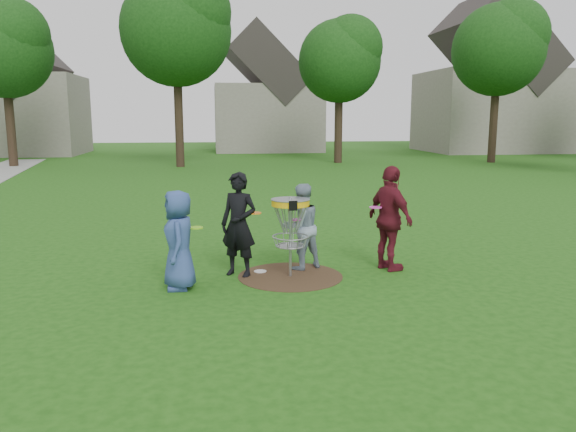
{
  "coord_description": "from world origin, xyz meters",
  "views": [
    {
      "loc": [
        -1.28,
        -9.2,
        2.72
      ],
      "look_at": [
        0.0,
        0.3,
        1.0
      ],
      "focal_mm": 35.0,
      "sensor_mm": 36.0,
      "label": 1
    }
  ],
  "objects": [
    {
      "name": "tree_row",
      "position": [
        0.44,
        20.67,
        6.21
      ],
      "size": [
        51.2,
        17.42,
        9.9
      ],
      "color": "#38281C",
      "rests_on": "ground"
    },
    {
      "name": "dirt_patch",
      "position": [
        0.0,
        0.0,
        0.0
      ],
      "size": [
        1.8,
        1.8,
        0.01
      ],
      "primitive_type": "cylinder",
      "color": "#47331E",
      "rests_on": "ground"
    },
    {
      "name": "player_grey",
      "position": [
        0.26,
        0.49,
        0.77
      ],
      "size": [
        0.92,
        0.84,
        1.54
      ],
      "primitive_type": "imported",
      "rotation": [
        0.0,
        0.0,
        3.56
      ],
      "color": "#7F93A4",
      "rests_on": "ground"
    },
    {
      "name": "held_discs",
      "position": [
        -0.12,
        0.04,
        1.04
      ],
      "size": [
        3.3,
        0.83,
        0.22
      ],
      "color": "#88DD18",
      "rests_on": "ground"
    },
    {
      "name": "player_maroon",
      "position": [
        1.8,
        0.18,
        0.93
      ],
      "size": [
        0.82,
        1.18,
        1.86
      ],
      "primitive_type": "imported",
      "rotation": [
        0.0,
        0.0,
        1.94
      ],
      "color": "maroon",
      "rests_on": "ground"
    },
    {
      "name": "disc_golf_basket",
      "position": [
        0.0,
        -0.0,
        1.02
      ],
      "size": [
        0.66,
        0.67,
        1.38
      ],
      "color": "#9EA0A5",
      "rests_on": "ground"
    },
    {
      "name": "ground",
      "position": [
        0.0,
        0.0,
        0.0
      ],
      "size": [
        100.0,
        100.0,
        0.0
      ],
      "primitive_type": "plane",
      "color": "#19470F",
      "rests_on": "ground"
    },
    {
      "name": "house_row",
      "position": [
        4.78,
        33.07,
        4.14
      ],
      "size": [
        44.5,
        10.65,
        11.62
      ],
      "color": "gray",
      "rests_on": "ground"
    },
    {
      "name": "player_blue",
      "position": [
        -1.83,
        -0.44,
        0.79
      ],
      "size": [
        0.54,
        0.8,
        1.58
      ],
      "primitive_type": "imported",
      "rotation": [
        0.0,
        0.0,
        -1.52
      ],
      "color": "#2F4782",
      "rests_on": "ground"
    },
    {
      "name": "player_black",
      "position": [
        -0.86,
        0.19,
        0.89
      ],
      "size": [
        0.78,
        0.7,
        1.79
      ],
      "primitive_type": "imported",
      "rotation": [
        0.0,
        0.0,
        -0.54
      ],
      "color": "black",
      "rests_on": "ground"
    },
    {
      "name": "disc_on_grass",
      "position": [
        -0.49,
        0.34,
        0.01
      ],
      "size": [
        0.22,
        0.22,
        0.02
      ],
      "primitive_type": "cylinder",
      "color": "silver",
      "rests_on": "ground"
    }
  ]
}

